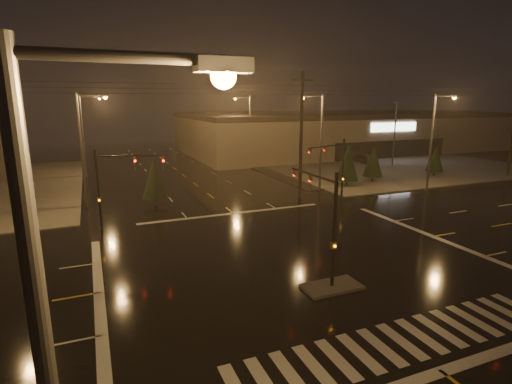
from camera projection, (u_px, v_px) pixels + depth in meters
ground at (295, 260)px, 23.96m from camera, size 140.00×140.00×0.00m
sidewalk_ne at (374, 162)px, 62.19m from camera, size 36.00×36.00×0.12m
median_island at (332, 287)px, 20.35m from camera, size 3.00×1.60×0.15m
crosswalk at (401, 341)px, 15.86m from camera, size 15.00×2.60×0.01m
stop_bar_near at (442, 372)px, 14.06m from camera, size 16.00×0.50×0.01m
stop_bar_far at (234, 213)px, 33.86m from camera, size 16.00×0.50×0.01m
parking_lot at (409, 162)px, 62.27m from camera, size 50.00×24.00×0.08m
retail_building at (343, 130)px, 77.61m from camera, size 60.20×28.30×7.20m
signal_mast_median at (325, 213)px, 20.36m from camera, size 0.25×4.59×6.00m
signal_mast_ne at (336, 164)px, 35.80m from camera, size 4.84×1.86×6.00m
signal_mast_nw at (112, 180)px, 28.68m from camera, size 4.84×1.86×6.00m
streetlight_1 at (85, 142)px, 34.67m from camera, size 2.77×0.32×10.00m
streetlight_2 at (85, 130)px, 49.07m from camera, size 2.77×0.32×10.00m
streetlight_3 at (319, 136)px, 41.26m from camera, size 2.77×0.32×10.00m
streetlight_4 at (248, 125)px, 59.26m from camera, size 2.77×0.32×10.00m
streetlight_5 at (7, 155)px, 26.74m from camera, size 0.32×2.77×10.00m
streetlight_6 at (434, 136)px, 40.98m from camera, size 0.32×2.77×10.00m
utility_pole_1 at (301, 135)px, 38.19m from camera, size 2.20×0.32×12.00m
conifer_0 at (348, 163)px, 44.14m from camera, size 2.51×2.51×4.62m
conifer_1 at (373, 161)px, 46.35m from camera, size 2.29×2.29×4.28m
conifer_2 at (435, 158)px, 49.81m from camera, size 2.10×2.10×3.99m
conifer_3 at (155, 179)px, 35.99m from camera, size 2.28×2.28×4.26m
car_parked at (365, 158)px, 60.72m from camera, size 2.02×4.63×1.55m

